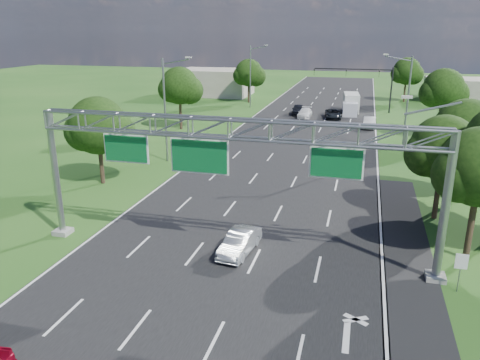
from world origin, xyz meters
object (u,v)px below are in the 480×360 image
(sign_gantry, at_px, (231,140))
(silver_sedan, at_px, (240,242))
(box_truck, at_px, (351,104))
(traffic_signal, at_px, (369,79))
(regulatory_sign, at_px, (461,265))

(sign_gantry, height_order, silver_sedan, sign_gantry)
(silver_sedan, bearing_deg, box_truck, 92.25)
(traffic_signal, height_order, silver_sedan, traffic_signal)
(regulatory_sign, relative_size, traffic_signal, 0.17)
(sign_gantry, relative_size, regulatory_sign, 11.19)
(regulatory_sign, bearing_deg, silver_sedan, 173.31)
(traffic_signal, relative_size, silver_sedan, 3.03)
(sign_gantry, relative_size, box_truck, 2.96)
(regulatory_sign, distance_m, traffic_signal, 54.37)
(sign_gantry, height_order, regulatory_sign, sign_gantry)
(traffic_signal, relative_size, box_truck, 1.54)
(regulatory_sign, bearing_deg, sign_gantry, 175.17)
(sign_gantry, xyz_separation_m, regulatory_sign, (12.07, -1.02, -5.38))
(sign_gantry, height_order, traffic_signal, sign_gantry)
(traffic_signal, xyz_separation_m, box_truck, (-2.37, -1.71, -3.76))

